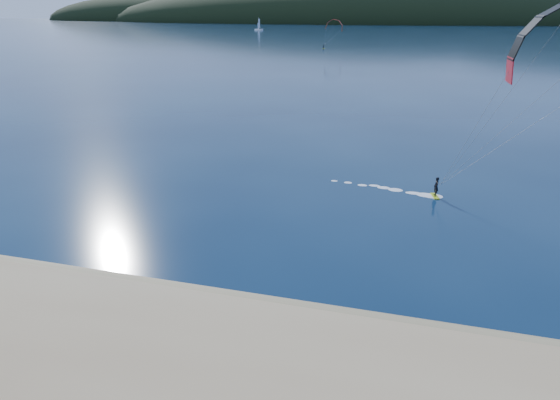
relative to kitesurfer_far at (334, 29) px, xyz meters
The scene contains 5 objects.
ground 205.84m from the kitesurfer_far, 83.79° to the right, with size 1800.00×1800.00×0.00m, color #071933.
wet_sand 201.37m from the kitesurfer_far, 83.65° to the right, with size 220.00×2.50×0.10m.
headland 541.41m from the kitesurfer_far, 87.58° to the left, with size 1200.00×310.00×140.00m.
kitesurfer_far is the anchor object (origin of this frame).
sailboat 222.94m from the kitesurfer_far, 116.04° to the left, with size 8.10×5.02×11.27m.
Camera 1 is at (10.58, -18.10, 17.06)m, focal length 29.43 mm.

